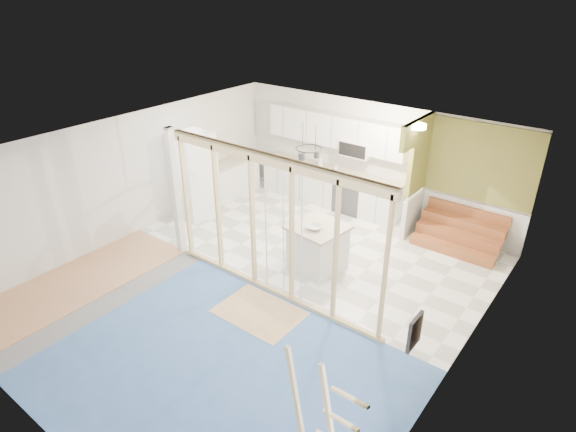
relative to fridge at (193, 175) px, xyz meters
The scene contains 15 objects.
room 3.38m from the fridge, 23.16° to the right, with size 7.01×8.01×2.61m.
floor_overlays 3.55m from the fridge, 21.73° to the right, with size 7.00×8.00×0.03m.
stud_frame 3.23m from the fridge, 24.70° to the right, with size 4.66×0.14×2.60m.
base_cabinets 2.58m from the fridge, 53.77° to the left, with size 4.45×2.24×0.93m.
upper_cabinets 3.46m from the fridge, 47.77° to the left, with size 3.60×0.41×0.85m.
green_partition 5.65m from the fridge, 24.39° to the left, with size 2.25×1.51×2.60m.
pot_rack 3.02m from the fridge, 11.44° to the left, with size 0.52×0.52×0.72m.
sheathing_panel 7.38m from the fridge, 26.82° to the right, with size 0.02×4.00×2.60m, color #A08057.
electrical_panel 7.11m from the fridge, 22.66° to the right, with size 0.04×0.30×0.40m, color #3C3C42.
ceiling_light 5.04m from the fridge, 20.41° to the left, with size 0.32×0.32×0.08m, color #FFEABF.
fridge is the anchor object (origin of this frame).
island 3.64m from the fridge, ahead, with size 1.06×1.06×0.93m.
bowl 3.62m from the fridge, ahead, with size 0.29×0.29×0.07m, color silver.
soap_bottle_a 3.02m from the fridge, 49.90° to the left, with size 0.12×0.12×0.31m, color silver.
soap_bottle_b 3.33m from the fridge, 45.22° to the left, with size 0.08×0.08×0.17m, color silver.
Camera 1 is at (4.81, -5.44, 5.08)m, focal length 30.00 mm.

